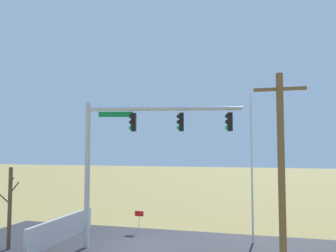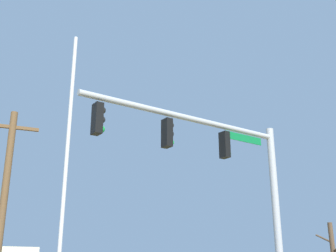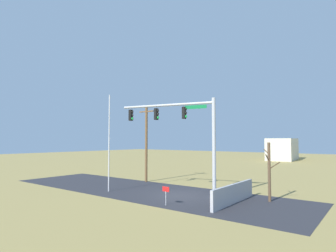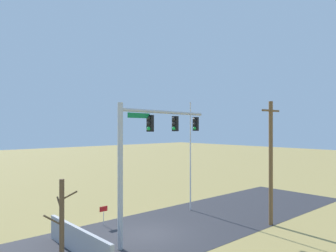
{
  "view_description": "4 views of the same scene",
  "coord_description": "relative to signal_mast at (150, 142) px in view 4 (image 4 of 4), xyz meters",
  "views": [
    {
      "loc": [
        -6.02,
        17.05,
        5.06
      ],
      "look_at": [
        -1.42,
        -0.23,
        6.28
      ],
      "focal_mm": 36.4,
      "sensor_mm": 36.0,
      "label": 1
    },
    {
      "loc": [
        -7.2,
        -12.57,
        2.23
      ],
      "look_at": [
        -2.26,
        -0.52,
        6.6
      ],
      "focal_mm": 45.78,
      "sensor_mm": 36.0,
      "label": 2
    },
    {
      "loc": [
        12.66,
        -17.87,
        4.3
      ],
      "look_at": [
        -1.56,
        0.65,
        5.49
      ],
      "focal_mm": 29.71,
      "sensor_mm": 36.0,
      "label": 3
    },
    {
      "loc": [
        11.89,
        14.82,
        6.27
      ],
      "look_at": [
        -1.92,
        -0.61,
        6.33
      ],
      "focal_mm": 34.63,
      "sensor_mm": 36.0,
      "label": 4
    }
  ],
  "objects": [
    {
      "name": "flagpole",
      "position": [
        -5.99,
        -2.58,
        -1.32
      ],
      "size": [
        0.1,
        0.1,
        8.16
      ],
      "primitive_type": "cylinder",
      "color": "silver",
      "rests_on": "ground_plane"
    },
    {
      "name": "ground_plane",
      "position": [
        -0.35,
        -0.35,
        -5.4
      ],
      "size": [
        160.0,
        160.0,
        0.0
      ],
      "primitive_type": "plane",
      "color": "#9E894C"
    },
    {
      "name": "utility_pole",
      "position": [
        -7.17,
        3.44,
        -1.28
      ],
      "size": [
        1.9,
        0.26,
        7.91
      ],
      "color": "brown",
      "rests_on": "ground_plane"
    },
    {
      "name": "retaining_fence",
      "position": [
        4.22,
        -0.32,
        -4.74
      ],
      "size": [
        0.2,
        6.23,
        1.31
      ],
      "primitive_type": "cube",
      "color": "#A8A8AD",
      "rests_on": "ground_plane"
    },
    {
      "name": "bare_tree",
      "position": [
        5.98,
        1.77,
        -3.27
      ],
      "size": [
        1.27,
        1.02,
        4.14
      ],
      "color": "brown",
      "rests_on": "ground_plane"
    },
    {
      "name": "signal_mast",
      "position": [
        0.0,
        0.0,
        0.0
      ],
      "size": [
        8.06,
        1.92,
        7.52
      ],
      "color": "#B2B5BA",
      "rests_on": "ground_plane"
    },
    {
      "name": "open_sign",
      "position": [
        0.89,
        -3.57,
        -4.49
      ],
      "size": [
        0.56,
        0.04,
        1.22
      ],
      "color": "silver",
      "rests_on": "ground_plane"
    },
    {
      "name": "road_surface",
      "position": [
        -4.35,
        -0.35,
        -5.39
      ],
      "size": [
        28.0,
        8.0,
        0.01
      ],
      "primitive_type": "cube",
      "color": "#2D2D33",
      "rests_on": "ground_plane"
    }
  ]
}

